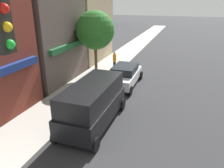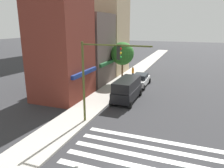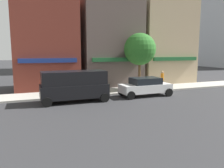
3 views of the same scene
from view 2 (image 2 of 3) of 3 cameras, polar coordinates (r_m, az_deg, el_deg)
sidewalk_left at (r=15.57m, az=-19.27°, el=-15.48°), size 120.00×3.00×0.15m
storefront_row at (r=29.97m, az=-5.43°, el=11.45°), size 20.04×5.30×12.89m
traffic_signal at (r=16.60m, az=-3.78°, el=3.79°), size 0.32×5.40×6.59m
van_black at (r=23.03m, az=3.93°, el=-1.26°), size 5.01×2.22×2.34m
sedan_white at (r=28.87m, az=7.42°, el=1.14°), size 4.43×2.02×1.59m
pedestrian_orange_vest at (r=31.98m, az=5.46°, el=3.00°), size 0.32×0.32×1.77m
street_tree at (r=29.87m, az=2.75°, el=7.92°), size 3.10×3.10×5.43m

